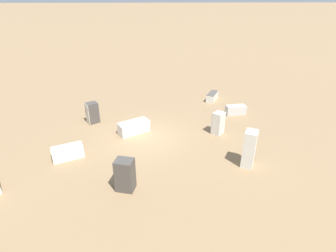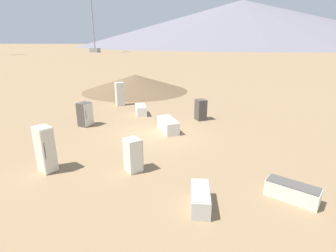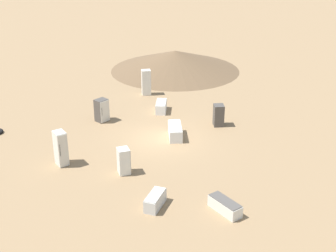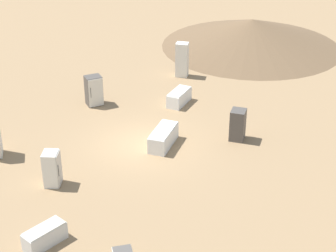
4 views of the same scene
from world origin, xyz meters
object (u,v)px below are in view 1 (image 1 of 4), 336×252
at_px(discarded_fridge_1, 218,123).
at_px(discarded_fridge_2, 134,127).
at_px(discarded_fridge_0, 236,110).
at_px(discarded_fridge_5, 68,152).
at_px(discarded_fridge_3, 125,175).
at_px(discarded_fridge_8, 249,149).
at_px(discarded_fridge_6, 92,113).
at_px(discarded_fridge_7, 212,96).

xyz_separation_m(discarded_fridge_1, discarded_fridge_2, (5.22, -0.63, -0.33)).
height_order(discarded_fridge_0, discarded_fridge_5, discarded_fridge_5).
height_order(discarded_fridge_0, discarded_fridge_3, discarded_fridge_3).
distance_m(discarded_fridge_2, discarded_fridge_8, 7.18).
bearing_deg(discarded_fridge_1, discarded_fridge_3, 177.05).
bearing_deg(discarded_fridge_3, discarded_fridge_1, 58.63).
relative_size(discarded_fridge_1, discarded_fridge_5, 0.82).
distance_m(discarded_fridge_3, discarded_fridge_5, 4.28).
height_order(discarded_fridge_0, discarded_fridge_8, discarded_fridge_8).
bearing_deg(discarded_fridge_6, discarded_fridge_7, -99.03).
bearing_deg(discarded_fridge_5, discarded_fridge_3, 27.13).
height_order(discarded_fridge_0, discarded_fridge_7, discarded_fridge_0).
xyz_separation_m(discarded_fridge_7, discarded_fridge_8, (0.61, 9.53, 0.67)).
height_order(discarded_fridge_5, discarded_fridge_6, discarded_fridge_6).
distance_m(discarded_fridge_0, discarded_fridge_6, 10.19).
distance_m(discarded_fridge_6, discarded_fridge_8, 10.50).
bearing_deg(discarded_fridge_7, discarded_fridge_0, -43.55).
height_order(discarded_fridge_3, discarded_fridge_8, discarded_fridge_8).
xyz_separation_m(discarded_fridge_1, discarded_fridge_8, (-0.58, 3.56, 0.26)).
bearing_deg(discarded_fridge_0, discarded_fridge_6, 87.75).
distance_m(discarded_fridge_5, discarded_fridge_7, 12.66).
xyz_separation_m(discarded_fridge_0, discarded_fridge_2, (7.37, 2.26, 0.06)).
bearing_deg(discarded_fridge_6, discarded_fridge_0, -117.46).
bearing_deg(discarded_fridge_0, discarded_fridge_1, 138.53).
bearing_deg(discarded_fridge_0, discarded_fridge_7, 12.56).
relative_size(discarded_fridge_6, discarded_fridge_7, 0.79).
height_order(discarded_fridge_2, discarded_fridge_5, discarded_fridge_2).
xyz_separation_m(discarded_fridge_6, discarded_fridge_7, (-9.22, -3.53, -0.41)).
xyz_separation_m(discarded_fridge_3, discarded_fridge_8, (-6.07, -1.24, 0.21)).
relative_size(discarded_fridge_1, discarded_fridge_8, 0.73).
distance_m(discarded_fridge_6, discarded_fridge_7, 9.88).
bearing_deg(discarded_fridge_1, discarded_fridge_0, 9.13).
distance_m(discarded_fridge_1, discarded_fridge_3, 7.29).
xyz_separation_m(discarded_fridge_0, discarded_fridge_6, (10.18, 0.45, 0.38)).
distance_m(discarded_fridge_2, discarded_fridge_5, 4.32).
bearing_deg(discarded_fridge_8, discarded_fridge_2, 175.12).
bearing_deg(discarded_fridge_1, discarded_fridge_6, 118.94).
distance_m(discarded_fridge_2, discarded_fridge_3, 5.45).
bearing_deg(discarded_fridge_5, discarded_fridge_8, 59.07).
height_order(discarded_fridge_2, discarded_fridge_7, discarded_fridge_2).
bearing_deg(discarded_fridge_3, discarded_fridge_2, 104.61).
distance_m(discarded_fridge_2, discarded_fridge_7, 8.35).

